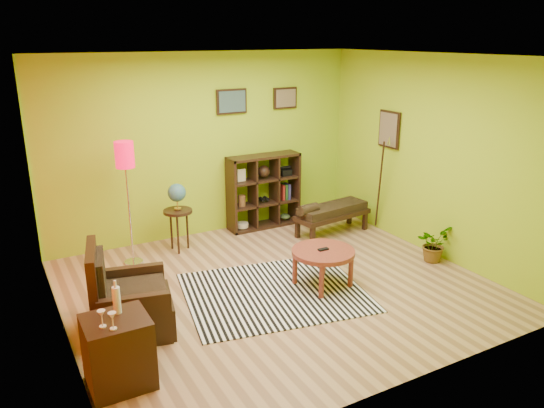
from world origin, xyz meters
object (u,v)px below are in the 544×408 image
cube_shelf (265,191)px  bench (331,212)px  coffee_table (323,255)px  floor_lamp (125,166)px  potted_plant (433,247)px  armchair (127,305)px  globe_table (177,200)px  side_cabinet (118,351)px

cube_shelf → bench: size_ratio=0.92×
coffee_table → floor_lamp: (-1.90, 1.84, 0.97)m
floor_lamp → coffee_table: bearing=-44.1°
bench → potted_plant: 1.70m
armchair → globe_table: (1.23, 1.85, 0.47)m
globe_table → cube_shelf: size_ratio=0.84×
potted_plant → cube_shelf: bearing=120.2°
side_cabinet → cube_shelf: bearing=44.3°
floor_lamp → cube_shelf: bearing=10.8°
globe_table → side_cabinet: bearing=-119.2°
floor_lamp → potted_plant: floor_lamp is taller
coffee_table → globe_table: bearing=120.9°
armchair → bench: (3.55, 1.33, 0.07)m
armchair → cube_shelf: 3.56m
coffee_table → cube_shelf: cube_shelf is taller
floor_lamp → side_cabinet: bearing=-107.3°
globe_table → coffee_table: bearing=-59.1°
coffee_table → potted_plant: bearing=-3.2°
armchair → potted_plant: bearing=-3.0°
side_cabinet → floor_lamp: bearing=72.7°
side_cabinet → potted_plant: (4.50, 0.66, -0.14)m
cube_shelf → side_cabinet: bearing=-135.7°
side_cabinet → potted_plant: bearing=8.3°
armchair → floor_lamp: 2.10m
side_cabinet → globe_table: bearing=60.8°
armchair → coffee_table: bearing=-2.9°
coffee_table → side_cabinet: size_ratio=0.81×
globe_table → cube_shelf: bearing=11.0°
coffee_table → floor_lamp: 2.82m
bench → potted_plant: bearing=-67.3°
armchair → floor_lamp: (0.51, 1.72, 1.09)m
floor_lamp → potted_plant: 4.33m
floor_lamp → globe_table: bearing=10.4°
floor_lamp → bench: floor_lamp is taller
armchair → side_cabinet: 0.93m
armchair → globe_table: bearing=56.4°
floor_lamp → bench: size_ratio=1.31×
floor_lamp → globe_table: (0.72, 0.13, -0.62)m
bench → floor_lamp: bearing=172.7°
globe_table → bench: size_ratio=0.77×
floor_lamp → potted_plant: (3.69, -1.94, -1.19)m
cube_shelf → floor_lamp: bearing=-169.2°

